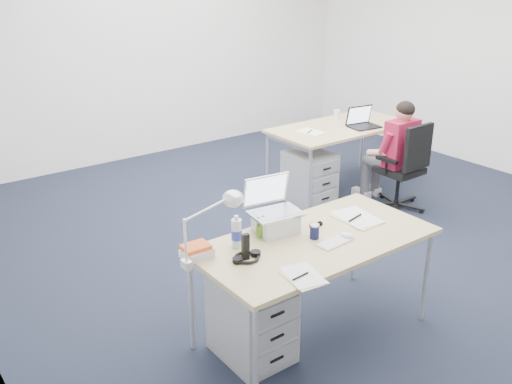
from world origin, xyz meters
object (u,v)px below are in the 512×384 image
(drawer_pedestal_far, at_px, (309,177))
(water_bottle, at_px, (236,231))
(office_chair, at_px, (400,184))
(desk_near, at_px, (315,245))
(seated_person, at_px, (391,153))
(drawer_pedestal_near, at_px, (252,319))
(headphones, at_px, (247,257))
(bear_figurine, at_px, (261,226))
(desk_far, at_px, (340,130))
(cordless_phone, at_px, (246,247))
(sunglasses, at_px, (316,225))
(book_stack, at_px, (197,251))
(computer_mouse, at_px, (347,235))
(desk_lamp, at_px, (204,230))
(can_koozie, at_px, (314,231))
(far_cup, at_px, (337,114))
(dark_laptop, at_px, (365,117))
(wireless_keyboard, at_px, (335,242))
(silver_laptop, at_px, (276,207))

(drawer_pedestal_far, bearing_deg, water_bottle, -142.36)
(office_chair, bearing_deg, desk_near, -154.74)
(seated_person, distance_m, drawer_pedestal_near, 2.94)
(office_chair, bearing_deg, headphones, -160.14)
(headphones, bearing_deg, bear_figurine, 35.38)
(desk_far, bearing_deg, cordless_phone, -144.85)
(cordless_phone, xyz_separation_m, sunglasses, (0.66, 0.09, -0.07))
(seated_person, bearing_deg, cordless_phone, -156.66)
(desk_near, xyz_separation_m, book_stack, (-0.75, 0.25, 0.09))
(computer_mouse, height_order, desk_lamp, desk_lamp)
(headphones, xyz_separation_m, book_stack, (-0.23, 0.21, 0.02))
(water_bottle, distance_m, book_stack, 0.28)
(desk_near, relative_size, book_stack, 8.94)
(book_stack, relative_size, cordless_phone, 1.06)
(headphones, xyz_separation_m, can_koozie, (0.52, -0.03, 0.03))
(drawer_pedestal_near, height_order, cordless_phone, cordless_phone)
(bear_figurine, distance_m, far_cup, 3.20)
(drawer_pedestal_near, height_order, book_stack, book_stack)
(dark_laptop, bearing_deg, computer_mouse, -130.89)
(bear_figurine, relative_size, dark_laptop, 0.46)
(sunglasses, bearing_deg, desk_lamp, -168.19)
(computer_mouse, height_order, headphones, computer_mouse)
(water_bottle, height_order, dark_laptop, dark_laptop)
(bear_figurine, distance_m, desk_lamp, 0.50)
(cordless_phone, bearing_deg, wireless_keyboard, -5.29)
(far_cup, bearing_deg, wireless_keyboard, -134.38)
(office_chair, xyz_separation_m, book_stack, (-2.95, -0.84, 0.51))
(cordless_phone, bearing_deg, water_bottle, 83.93)
(office_chair, distance_m, can_koozie, 2.51)
(seated_person, height_order, wireless_keyboard, seated_person)
(desk_near, height_order, bear_figurine, bear_figurine)
(silver_laptop, relative_size, bear_figurine, 2.41)
(sunglasses, xyz_separation_m, far_cup, (2.17, 2.03, 0.04))
(office_chair, xyz_separation_m, seated_person, (-0.00, 0.16, 0.30))
(desk_lamp, xyz_separation_m, far_cup, (3.04, 2.00, -0.17))
(seated_person, bearing_deg, drawer_pedestal_near, -156.44)
(desk_far, distance_m, silver_laptop, 2.80)
(office_chair, relative_size, drawer_pedestal_far, 1.70)
(office_chair, height_order, sunglasses, office_chair)
(computer_mouse, bearing_deg, wireless_keyboard, 170.68)
(drawer_pedestal_far, relative_size, silver_laptop, 1.53)
(wireless_keyboard, relative_size, book_stack, 1.39)
(water_bottle, bearing_deg, seated_person, 21.09)
(drawer_pedestal_far, xyz_separation_m, far_cup, (0.73, 0.37, 0.51))
(water_bottle, relative_size, cordless_phone, 1.27)
(bear_figurine, relative_size, sunglasses, 1.45)
(office_chair, height_order, book_stack, office_chair)
(desk_far, xyz_separation_m, headphones, (-2.63, -1.86, 0.06))
(desk_far, height_order, sunglasses, sunglasses)
(cordless_phone, bearing_deg, can_koozie, 6.77)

